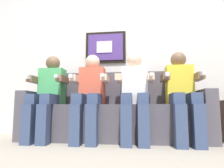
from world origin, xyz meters
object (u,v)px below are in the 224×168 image
Objects in this scene: person_leftmost at (48,92)px; person_right_center at (135,91)px; couch at (114,115)px; person_rightmost at (182,91)px; person_left_center at (90,92)px.

person_right_center is at bearing 0.02° from person_leftmost.
couch is 2.13× the size of person_right_center.
person_rightmost is (0.55, -0.00, 0.00)m from person_right_center.
person_leftmost reaches higher than couch.
person_left_center is 0.55m from person_right_center.
person_left_center is 1.00× the size of person_rightmost.
person_right_center is at bearing 179.95° from person_rightmost.
person_rightmost is (1.66, 0.00, 0.00)m from person_leftmost.
person_rightmost is at bearing 0.00° from person_leftmost.
couch is 0.90m from person_rightmost.
person_left_center is at bearing -179.95° from person_right_center.
person_left_center is (0.55, 0.00, 0.00)m from person_leftmost.
couch is 0.44m from person_left_center.
person_leftmost is at bearing -179.98° from person_right_center.
couch is 2.13× the size of person_left_center.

